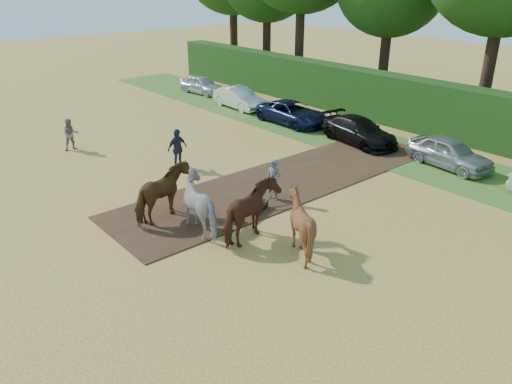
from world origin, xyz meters
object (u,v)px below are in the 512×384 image
at_px(spectator_near, 71,134).
at_px(plough_team, 229,207).
at_px(parked_cars, 409,145).
at_px(spectator_far, 177,149).

bearing_deg(spectator_near, plough_team, -77.86).
bearing_deg(parked_cars, spectator_far, -123.30).
distance_m(spectator_near, spectator_far, 6.56).
relative_size(spectator_near, plough_team, 0.24).
relative_size(spectator_far, plough_team, 0.27).
xyz_separation_m(plough_team, parked_cars, (-0.57, 11.95, -0.37)).
bearing_deg(spectator_far, spectator_near, 109.38).
relative_size(spectator_far, parked_cars, 0.05).
height_order(spectator_far, parked_cars, spectator_far).
distance_m(spectator_near, plough_team, 12.88).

